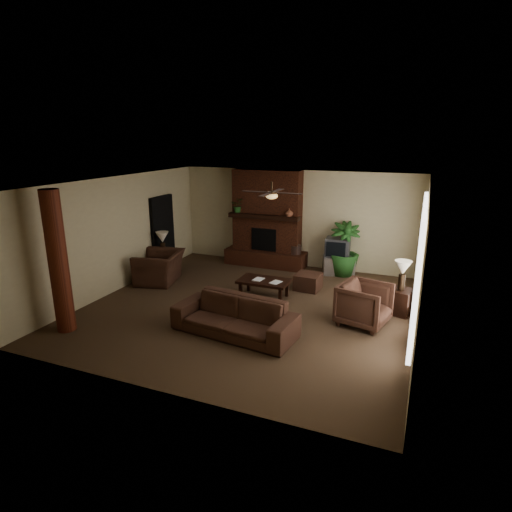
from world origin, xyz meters
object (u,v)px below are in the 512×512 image
at_px(tv_stand, 339,265).
at_px(floor_plant, 343,260).
at_px(lamp_left, 162,239).
at_px(side_table_right, 400,301).
at_px(lamp_right, 403,270).
at_px(coffee_table, 264,282).
at_px(armchair_right, 364,302).
at_px(floor_vase, 295,254).
at_px(log_column, 58,263).
at_px(sofa, 234,311).
at_px(armchair_left, 159,262).
at_px(ottoman, 308,282).
at_px(side_table_left, 166,264).

distance_m(tv_stand, floor_plant, 0.21).
relative_size(lamp_left, side_table_right, 1.18).
bearing_deg(lamp_right, coffee_table, -176.86).
distance_m(armchair_right, floor_vase, 3.90).
distance_m(log_column, sofa, 3.49).
relative_size(armchair_left, floor_plant, 0.83).
height_order(log_column, sofa, log_column).
relative_size(coffee_table, lamp_right, 1.85).
relative_size(ottoman, floor_vase, 0.78).
bearing_deg(lamp_left, side_table_right, -3.74).
relative_size(armchair_left, coffee_table, 1.02).
height_order(ottoman, tv_stand, tv_stand).
xyz_separation_m(armchair_left, coffee_table, (2.94, -0.00, -0.16)).
distance_m(ottoman, floor_plant, 1.62).
height_order(floor_vase, floor_plant, floor_plant).
bearing_deg(tv_stand, side_table_left, -175.86).
bearing_deg(lamp_right, floor_vase, 143.33).
bearing_deg(lamp_right, sofa, -143.07).
xyz_separation_m(sofa, side_table_right, (2.92, 2.22, -0.20)).
relative_size(sofa, ottoman, 4.04).
relative_size(armchair_left, floor_vase, 1.59).
xyz_separation_m(side_table_left, lamp_left, (-0.05, -0.03, 0.73)).
xyz_separation_m(tv_stand, floor_vase, (-1.27, -0.00, 0.18)).
bearing_deg(log_column, coffee_table, 45.94).
distance_m(armchair_left, floor_plant, 4.99).
bearing_deg(armchair_right, floor_vase, 51.11).
relative_size(tv_stand, lamp_right, 1.31).
xyz_separation_m(floor_plant, side_table_left, (-4.61, -1.76, -0.14)).
height_order(log_column, floor_plant, log_column).
bearing_deg(coffee_table, floor_plant, 59.02).
xyz_separation_m(armchair_left, tv_stand, (4.25, 2.42, -0.29)).
height_order(sofa, side_table_right, sofa).
xyz_separation_m(lamp_left, side_table_right, (6.30, -0.41, -0.73)).
xyz_separation_m(armchair_left, armchair_right, (5.37, -0.66, -0.06)).
bearing_deg(floor_vase, ottoman, -62.23).
xyz_separation_m(log_column, lamp_right, (6.10, 3.29, -0.40)).
xyz_separation_m(armchair_left, ottoman, (3.78, 0.91, -0.34)).
relative_size(sofa, armchair_left, 1.98).
bearing_deg(side_table_right, lamp_right, -90.00).
bearing_deg(sofa, log_column, -154.01).
bearing_deg(lamp_left, lamp_right, -4.03).
bearing_deg(coffee_table, log_column, -134.06).
distance_m(armchair_left, side_table_left, 0.73).
height_order(coffee_table, side_table_left, side_table_left).
xyz_separation_m(tv_stand, floor_plant, (0.13, -0.03, 0.16)).
xyz_separation_m(coffee_table, side_table_left, (-3.17, 0.64, -0.10)).
relative_size(floor_plant, lamp_right, 2.27).
bearing_deg(coffee_table, tv_stand, 61.60).
distance_m(armchair_right, tv_stand, 3.29).
height_order(armchair_right, coffee_table, armchair_right).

